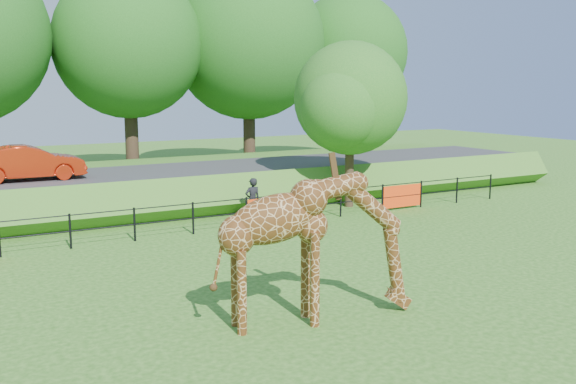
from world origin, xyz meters
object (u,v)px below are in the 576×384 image
Objects in this scene: car_red at (29,163)px; giraffe at (316,248)px; visitor at (253,200)px; tree_east at (352,103)px.

giraffe is at bearing -165.14° from car_red.
car_red is at bearing -37.85° from visitor.
visitor is (6.93, -5.02, -1.26)m from car_red.
tree_east reaches higher than giraffe.
giraffe is 13.68m from tree_east.
car_red is 8.65m from visitor.
tree_east is at bearing 63.11° from giraffe.
visitor is at bearing 82.37° from giraffe.
giraffe is 10.26m from visitor.
visitor is 6.12m from tree_east.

